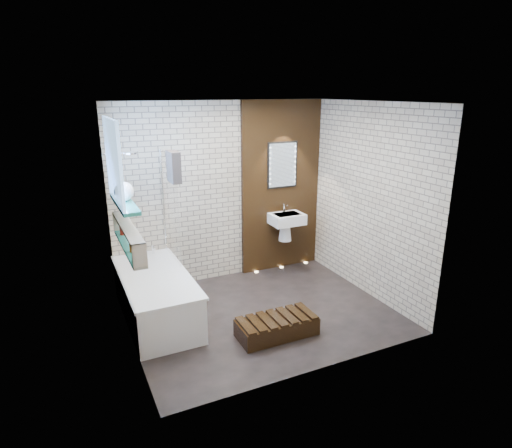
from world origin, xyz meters
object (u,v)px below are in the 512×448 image
bath_screen (171,208)px  walnut_step (277,327)px  bathtub (156,296)px  washbasin (286,223)px  led_mirror (282,165)px

bath_screen → walnut_step: bath_screen is taller
bathtub → washbasin: 2.32m
bath_screen → walnut_step: size_ratio=1.52×
bathtub → bath_screen: 1.14m
bath_screen → walnut_step: 2.03m
washbasin → led_mirror: bearing=90.0°
bathtub → led_mirror: size_ratio=2.49×
washbasin → led_mirror: size_ratio=0.83×
washbasin → walnut_step: washbasin is taller
bathtub → bath_screen: bearing=51.1°
bathtub → walnut_step: size_ratio=1.89×
bathtub → walnut_step: 1.54m
led_mirror → walnut_step: led_mirror is taller
bath_screen → washbasin: (1.82, 0.18, -0.49)m
walnut_step → bath_screen: bearing=119.3°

